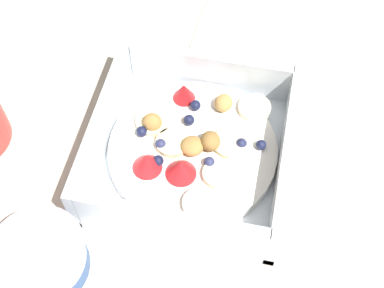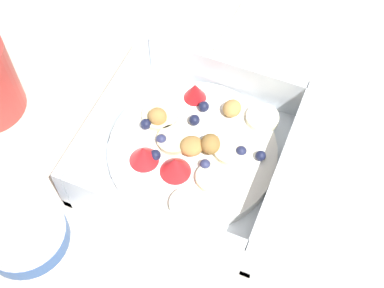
# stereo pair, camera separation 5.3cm
# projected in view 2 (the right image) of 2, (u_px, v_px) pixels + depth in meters

# --- Properties ---
(ground_plane) EXTENTS (2.40, 2.40, 0.00)m
(ground_plane) POSITION_uv_depth(u_px,v_px,m) (186.00, 173.00, 0.55)
(ground_plane) COLOR beige
(fruit_bowl) EXTENTS (0.20, 0.20, 0.06)m
(fruit_bowl) POSITION_uv_depth(u_px,v_px,m) (192.00, 149.00, 0.54)
(fruit_bowl) COLOR white
(fruit_bowl) RESTS_ON ground
(yogurt_cup) EXTENTS (0.08, 0.08, 0.07)m
(yogurt_cup) POSITION_uv_depth(u_px,v_px,m) (26.00, 236.00, 0.48)
(yogurt_cup) COLOR white
(yogurt_cup) RESTS_ON ground
(folded_napkin) EXTENTS (0.13, 0.13, 0.01)m
(folded_napkin) POSITION_uv_depth(u_px,v_px,m) (278.00, 32.00, 0.66)
(folded_napkin) COLOR silver
(folded_napkin) RESTS_ON ground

